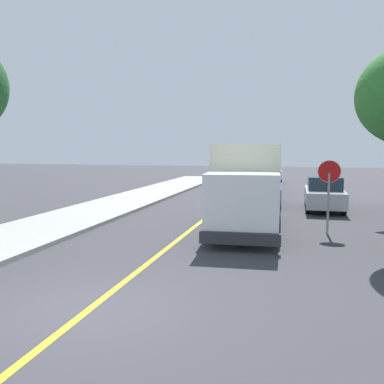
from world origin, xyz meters
The scene contains 8 objects.
ground_plane centered at (0.00, 0.00, 0.00)m, with size 120.00×120.00×0.00m, color #38383D.
centre_line_yellow centered at (0.00, 10.00, 0.00)m, with size 0.16×56.00×0.01m, color gold.
box_truck centered at (2.00, 8.87, 1.77)m, with size 2.83×7.31×3.20m.
parked_car_near centered at (2.18, 15.66, 0.79)m, with size 1.94×4.45×1.67m.
parked_car_mid centered at (1.70, 22.78, 0.79)m, with size 1.85×4.42×1.67m.
parked_car_far centered at (1.70, 29.31, 0.79)m, with size 1.87×4.43×1.67m.
parked_van_across centered at (5.20, 14.38, 0.79)m, with size 1.81×4.41×1.67m.
stop_sign centered at (4.95, 8.43, 1.86)m, with size 0.80×0.10×2.65m.
Camera 1 is at (3.78, -6.91, 3.11)m, focal length 38.62 mm.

